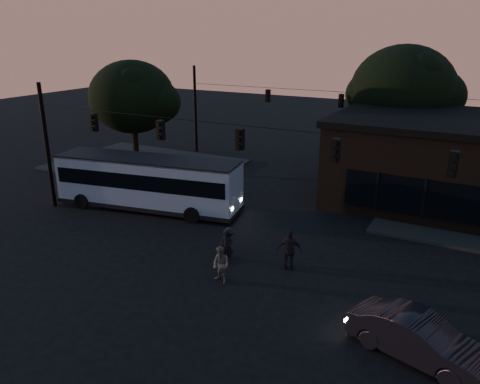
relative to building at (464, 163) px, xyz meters
The scene contains 13 objects.
ground 18.53m from the building, 119.40° to the right, with size 120.00×120.00×0.00m, color black.
sidewalk_far_left 23.23m from the building, behind, with size 14.00×10.00×0.15m, color black.
building is the anchor object (origin of this frame).
tree_behind 8.57m from the building, 129.68° to the left, with size 7.60×7.60×9.43m.
tree_left 23.37m from the building, behind, with size 6.40×6.40×8.30m.
signal_rig_near 15.08m from the building, 126.93° to the right, with size 26.24×0.30×7.50m.
signal_rig_far 9.97m from the building, 155.90° to the left, with size 26.24×0.30×7.50m.
bus 19.13m from the building, 150.00° to the right, with size 11.57×4.54×3.18m.
car 16.53m from the building, 90.00° to the right, with size 1.60×4.60×1.52m, color black.
pedestrian_a 16.27m from the building, 123.36° to the right, with size 0.59×0.38×1.61m, color black.
pedestrian_b 17.36m from the building, 118.37° to the right, with size 0.80×0.62×1.65m, color #52524A.
pedestrian_c 14.24m from the building, 115.38° to the right, with size 1.13×0.47×1.92m, color black.
pedestrian_d 15.96m from the building, 124.63° to the right, with size 1.00×0.58×1.55m, color black.
Camera 1 is at (9.89, -14.52, 10.20)m, focal length 35.00 mm.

